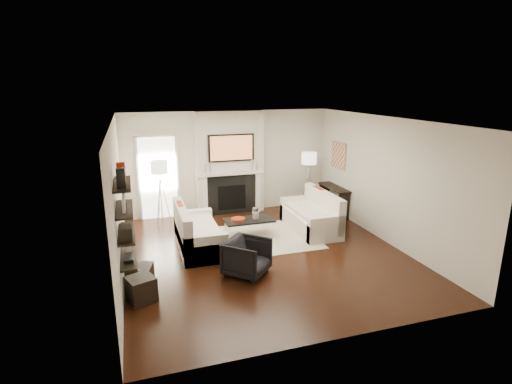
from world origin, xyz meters
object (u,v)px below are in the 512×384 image
object	(u,v)px
coffee_table	(249,220)
lamp_right_shade	(309,158)
loveseat_left_base	(199,239)
ottoman_near	(140,277)
loveseat_right_base	(310,222)
armchair	(247,256)
lamp_left_shade	(159,167)

from	to	relation	value
coffee_table	lamp_right_shade	world-z (taller)	lamp_right_shade
coffee_table	loveseat_left_base	bearing A→B (deg)	-165.12
coffee_table	ottoman_near	bearing A→B (deg)	-145.03
loveseat_left_base	loveseat_right_base	size ratio (longest dim) A/B	1.00
loveseat_left_base	loveseat_right_base	bearing A→B (deg)	6.58
lamp_right_shade	ottoman_near	distance (m)	5.63
loveseat_left_base	armchair	bearing A→B (deg)	-66.58
armchair	ottoman_near	size ratio (longest dim) A/B	1.82
lamp_right_shade	armchair	bearing A→B (deg)	-129.85
loveseat_left_base	lamp_left_shade	xyz separation A→B (m)	(-0.62, 1.74, 1.24)
armchair	coffee_table	bearing A→B (deg)	25.63
ottoman_near	armchair	bearing A→B (deg)	-1.87
coffee_table	armchair	xyz separation A→B (m)	(-0.56, -1.76, -0.04)
coffee_table	lamp_right_shade	bearing A→B (deg)	34.18
armchair	lamp_left_shade	size ratio (longest dim) A/B	1.82
lamp_right_shade	ottoman_near	bearing A→B (deg)	-145.39
loveseat_left_base	coffee_table	size ratio (longest dim) A/B	1.64
loveseat_right_base	lamp_right_shade	bearing A→B (deg)	67.61
loveseat_right_base	ottoman_near	size ratio (longest dim) A/B	4.50
loveseat_left_base	ottoman_near	distance (m)	1.86
coffee_table	armchair	size ratio (longest dim) A/B	1.51
loveseat_left_base	ottoman_near	world-z (taller)	loveseat_left_base
loveseat_right_base	lamp_right_shade	world-z (taller)	lamp_right_shade
loveseat_right_base	lamp_left_shade	world-z (taller)	lamp_left_shade
armchair	lamp_right_shade	bearing A→B (deg)	3.42
armchair	ottoman_near	world-z (taller)	armchair
armchair	lamp_right_shade	xyz separation A→B (m)	(2.65, 3.18, 1.09)
loveseat_left_base	lamp_right_shade	world-z (taller)	lamp_right_shade
lamp_right_shade	loveseat_right_base	bearing A→B (deg)	-112.39
loveseat_left_base	lamp_left_shade	world-z (taller)	lamp_left_shade
lamp_right_shade	ottoman_near	xyz separation A→B (m)	(-4.52, -3.12, -1.25)
loveseat_right_base	ottoman_near	xyz separation A→B (m)	(-3.93, -1.69, -0.01)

